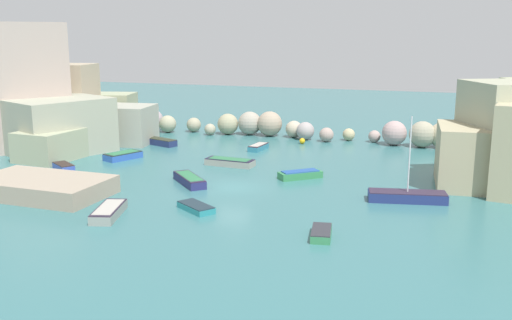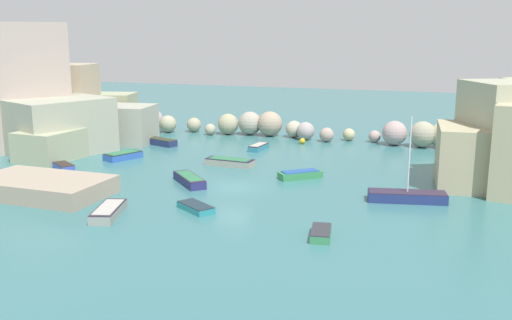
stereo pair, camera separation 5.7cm
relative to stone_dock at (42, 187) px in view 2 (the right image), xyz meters
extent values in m
plane|color=#356C70|center=(12.11, 6.58, -0.64)|extent=(160.00, 160.00, 0.00)
cube|color=#A1A685|center=(-7.27, 10.16, 0.73)|extent=(4.80, 5.73, 2.74)
cube|color=#A1A28B|center=(-8.41, 13.11, 2.00)|extent=(9.78, 10.74, 5.27)
cube|color=#AF9B90|center=(-14.03, 14.36, 5.58)|extent=(10.61, 10.91, 12.43)
cube|color=#A0A191|center=(-5.97, 19.48, 1.35)|extent=(7.92, 5.93, 3.98)
cube|color=tan|center=(-13.88, 19.52, 3.44)|extent=(9.50, 6.06, 8.15)
cube|color=#9CA582|center=(-10.56, 24.05, 1.69)|extent=(7.53, 5.63, 4.65)
cube|color=#A59C8D|center=(-14.51, 19.78, 2.87)|extent=(7.25, 7.11, 7.01)
cube|color=tan|center=(-17.13, 14.98, 2.83)|extent=(9.60, 6.83, 6.94)
cube|color=tan|center=(29.39, 12.86, 1.66)|extent=(6.24, 6.72, 4.60)
sphere|color=#A09197|center=(-6.49, 27.85, 0.61)|extent=(2.50, 2.50, 2.50)
sphere|color=#A5A283|center=(-4.11, 27.10, 0.36)|extent=(1.99, 1.99, 1.99)
sphere|color=tan|center=(-1.38, 28.40, 0.20)|extent=(1.68, 1.68, 1.68)
sphere|color=#A6A086|center=(1.28, 27.07, 0.01)|extent=(1.29, 1.29, 1.29)
sphere|color=tan|center=(3.05, 28.14, 0.56)|extent=(2.39, 2.39, 2.39)
sphere|color=#A19989|center=(5.49, 28.77, 0.69)|extent=(2.65, 2.65, 2.65)
sphere|color=tan|center=(7.91, 28.71, 0.76)|extent=(2.79, 2.79, 2.79)
sphere|color=#B8AB91|center=(10.76, 28.65, 0.30)|extent=(1.87, 1.87, 1.87)
sphere|color=#A29897|center=(12.30, 27.70, 0.34)|extent=(1.95, 1.95, 1.95)
sphere|color=#A99187|center=(14.75, 27.27, 0.13)|extent=(1.53, 1.53, 1.53)
sphere|color=tan|center=(16.88, 28.75, 0.02)|extent=(1.32, 1.32, 1.32)
sphere|color=#AE948D|center=(19.64, 28.65, 0.00)|extent=(1.28, 1.28, 1.28)
sphere|color=#B19593|center=(21.79, 27.68, 0.63)|extent=(2.54, 2.54, 2.54)
sphere|color=#A59E85|center=(24.60, 27.45, 0.70)|extent=(2.67, 2.67, 2.67)
sphere|color=tan|center=(26.54, 27.81, 0.67)|extent=(2.61, 2.61, 2.61)
cube|color=gray|center=(0.00, 0.00, 0.00)|extent=(9.56, 5.66, 1.28)
sphere|color=gold|center=(12.61, 25.28, -0.34)|extent=(0.60, 0.60, 0.60)
cube|color=gray|center=(7.25, -2.67, -0.36)|extent=(2.46, 4.17, 0.56)
cube|color=#2B2333|center=(7.25, -2.67, -0.05)|extent=(2.41, 4.09, 0.06)
cube|color=#ADA89E|center=(7.25, -2.67, -0.04)|extent=(2.09, 3.55, 0.08)
cube|color=#2D59B4|center=(-1.14, 12.54, -0.36)|extent=(2.73, 3.74, 0.56)
cube|color=black|center=(-1.14, 12.54, -0.05)|extent=(2.68, 3.67, 0.06)
cube|color=#2D7047|center=(-1.14, 12.54, -0.04)|extent=(2.32, 3.18, 0.08)
cube|color=navy|center=(-1.26, 19.82, -0.32)|extent=(4.22, 2.47, 0.63)
cube|color=#2E3121|center=(-1.26, 19.82, 0.02)|extent=(4.14, 2.42, 0.06)
cube|color=navy|center=(24.87, 6.95, -0.31)|extent=(5.50, 2.52, 0.66)
cube|color=#2E2337|center=(24.87, 6.95, 0.05)|extent=(5.39, 2.47, 0.06)
cylinder|color=silver|center=(24.87, 6.95, 2.66)|extent=(0.10, 0.10, 5.29)
cube|color=gray|center=(9.21, 13.23, -0.37)|extent=(4.40, 1.76, 0.54)
cube|color=#201B33|center=(9.21, 13.23, -0.06)|extent=(4.32, 1.73, 0.06)
cube|color=#2D7047|center=(9.21, 13.23, -0.05)|extent=(3.74, 1.50, 0.08)
cube|color=teal|center=(11.96, 0.27, -0.45)|extent=(3.06, 2.60, 0.38)
cube|color=#1C2D37|center=(11.96, 0.27, -0.23)|extent=(3.00, 2.55, 0.06)
cube|color=#378452|center=(20.87, -2.03, -0.42)|extent=(1.51, 2.63, 0.43)
cube|color=#2C2D34|center=(20.87, -2.03, -0.17)|extent=(1.48, 2.58, 0.06)
cube|color=teal|center=(9.28, 20.74, -0.40)|extent=(1.33, 2.98, 0.48)
cube|color=#2F1B24|center=(9.28, 20.74, -0.13)|extent=(1.30, 2.92, 0.06)
cube|color=#ADA89E|center=(9.28, 20.74, -0.12)|extent=(1.13, 2.53, 0.08)
cube|color=#34824D|center=(16.21, 10.87, -0.37)|extent=(3.44, 3.20, 0.55)
cube|color=#234C93|center=(16.21, 10.87, -0.05)|extent=(2.92, 2.72, 0.08)
cube|color=navy|center=(8.59, 6.34, -0.35)|extent=(3.88, 3.91, 0.58)
cube|color=#291E37|center=(8.59, 6.34, -0.03)|extent=(3.81, 3.84, 0.06)
cube|color=#2D7047|center=(8.59, 6.34, -0.02)|extent=(3.30, 3.33, 0.08)
cube|color=#3B52B3|center=(-3.57, 7.09, -0.39)|extent=(2.68, 2.29, 0.49)
cube|color=#2F221E|center=(-3.57, 7.09, -0.11)|extent=(2.63, 2.24, 0.06)
cube|color=silver|center=(1.70, 3.82, -0.43)|extent=(2.93, 2.27, 0.41)
camera|label=1|loc=(27.59, -32.79, 10.75)|focal=40.61mm
camera|label=2|loc=(27.65, -32.78, 10.75)|focal=40.61mm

